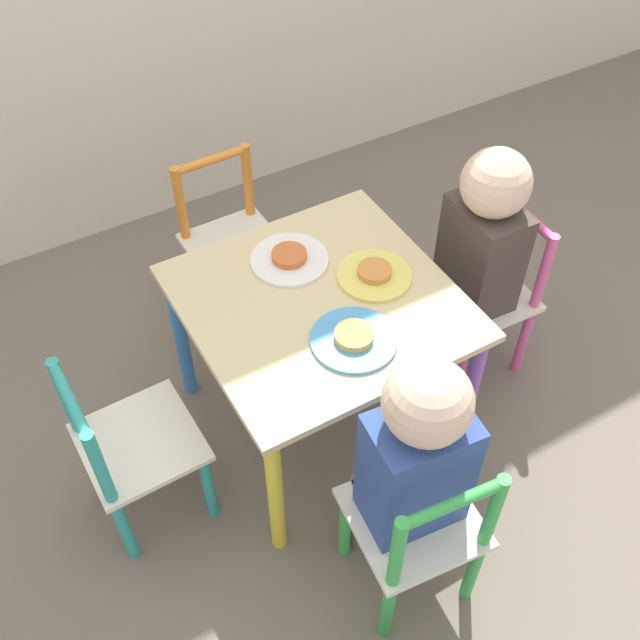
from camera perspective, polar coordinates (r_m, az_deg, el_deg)
ground_plane at (r=2.10m, az=0.00°, el=-7.46°), size 6.00×6.00×0.00m
kids_table at (r=1.78m, az=0.00°, el=0.08°), size 0.61×0.61×0.47m
chair_green at (r=1.66m, az=7.47°, el=-15.59°), size 0.29×0.29×0.51m
chair_pink at (r=2.10m, az=12.40°, el=1.88°), size 0.27×0.27×0.51m
chair_orange at (r=2.22m, az=-6.75°, el=5.66°), size 0.26×0.26×0.51m
chair_teal at (r=1.79m, az=-14.18°, el=-9.59°), size 0.27×0.27×0.51m
child_front at (r=1.51m, az=7.05°, el=-10.43°), size 0.21×0.22×0.73m
child_right at (r=1.94m, az=11.87°, el=5.29°), size 0.22×0.21×0.73m
plate_front at (r=1.64m, az=2.60°, el=-1.43°), size 0.19×0.19×0.03m
plate_right at (r=1.78m, az=4.16°, el=3.49°), size 0.18×0.18×0.03m
plate_back at (r=1.82m, az=-2.35°, el=4.69°), size 0.19×0.19×0.03m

